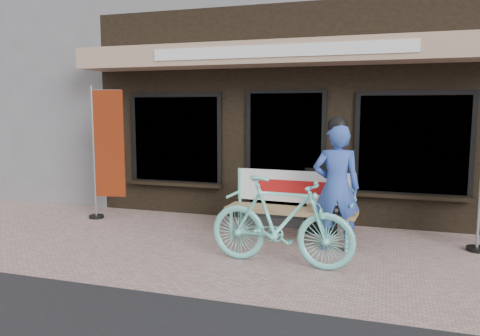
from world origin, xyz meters
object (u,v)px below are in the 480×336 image
(bicycle, at_px, (281,221))
(nobori_red, at_px, (107,151))
(bench, at_px, (292,201))
(menu_stand, at_px, (321,201))
(person, at_px, (336,185))

(bicycle, bearing_deg, nobori_red, 70.63)
(bench, relative_size, menu_stand, 1.87)
(bench, bearing_deg, nobori_red, 176.38)
(person, distance_m, menu_stand, 0.87)
(person, height_order, nobori_red, nobori_red)
(nobori_red, bearing_deg, bench, -18.86)
(bench, height_order, menu_stand, menu_stand)
(person, bearing_deg, bench, 150.75)
(bench, xyz_separation_m, nobori_red, (-3.30, 0.39, 0.59))
(person, relative_size, bicycle, 1.00)
(person, relative_size, menu_stand, 1.80)
(nobori_red, relative_size, menu_stand, 2.27)
(nobori_red, height_order, menu_stand, nobori_red)
(bicycle, height_order, nobori_red, nobori_red)
(bicycle, bearing_deg, bench, 8.24)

